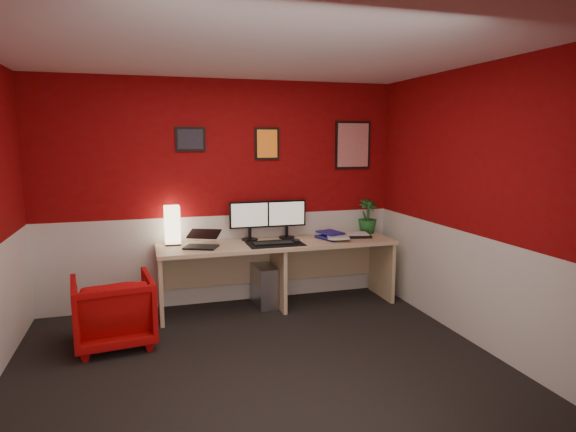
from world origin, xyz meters
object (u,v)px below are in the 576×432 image
object	(u,v)px
armchair	(113,310)
monitor_left	(250,215)
laptop	(201,238)
pc_tower	(264,285)
shoji_lamp	(172,226)
zen_tray	(355,235)
monitor_right	(287,213)
desk	(278,274)
potted_plant	(367,216)

from	to	relation	value
armchair	monitor_left	bearing A→B (deg)	-158.95
laptop	pc_tower	world-z (taller)	laptop
shoji_lamp	zen_tray	xyz separation A→B (m)	(2.05, -0.15, -0.18)
armchair	laptop	bearing A→B (deg)	-155.96
monitor_right	armchair	bearing A→B (deg)	-157.58
desk	monitor_left	bearing A→B (deg)	142.92
desk	monitor_right	size ratio (longest dim) A/B	4.48
monitor_left	zen_tray	xyz separation A→B (m)	(1.21, -0.16, -0.28)
zen_tray	armchair	world-z (taller)	zen_tray
desk	pc_tower	size ratio (longest dim) A/B	5.78
potted_plant	laptop	bearing A→B (deg)	-172.74
laptop	monitor_right	world-z (taller)	monitor_right
desk	laptop	size ratio (longest dim) A/B	7.88
laptop	zen_tray	xyz separation A→B (m)	(1.78, 0.09, -0.09)
laptop	monitor_left	bearing A→B (deg)	48.17
shoji_lamp	potted_plant	bearing A→B (deg)	0.28
desk	armchair	world-z (taller)	desk
monitor_right	zen_tray	world-z (taller)	monitor_right
zen_tray	desk	bearing A→B (deg)	-177.06
laptop	monitor_left	size ratio (longest dim) A/B	0.57
shoji_lamp	monitor_left	bearing A→B (deg)	0.30
laptop	zen_tray	distance (m)	1.79
laptop	monitor_right	bearing A→B (deg)	38.30
monitor_left	monitor_right	world-z (taller)	same
monitor_right	potted_plant	distance (m)	1.02
monitor_right	zen_tray	distance (m)	0.84
desk	shoji_lamp	xyz separation A→B (m)	(-1.12, 0.20, 0.56)
pc_tower	laptop	bearing A→B (deg)	-172.37
desk	pc_tower	xyz separation A→B (m)	(-0.14, 0.10, -0.14)
monitor_left	armchair	xyz separation A→B (m)	(-1.43, -0.77, -0.70)
pc_tower	armchair	world-z (taller)	armchair
monitor_right	pc_tower	world-z (taller)	monitor_right
shoji_lamp	laptop	size ratio (longest dim) A/B	1.21
desk	shoji_lamp	bearing A→B (deg)	169.78
shoji_lamp	laptop	bearing A→B (deg)	-42.22
shoji_lamp	pc_tower	xyz separation A→B (m)	(0.97, -0.10, -0.70)
zen_tray	pc_tower	size ratio (longest dim) A/B	0.78
monitor_left	zen_tray	bearing A→B (deg)	-7.42
laptop	monitor_right	distance (m)	1.05
laptop	potted_plant	size ratio (longest dim) A/B	0.80
pc_tower	armchair	distance (m)	1.70
shoji_lamp	armchair	world-z (taller)	shoji_lamp
monitor_right	potted_plant	world-z (taller)	monitor_right
laptop	monitor_right	size ratio (longest dim) A/B	0.57
shoji_lamp	desk	bearing A→B (deg)	-10.22
desk	zen_tray	size ratio (longest dim) A/B	7.43
pc_tower	desk	bearing A→B (deg)	-37.72
shoji_lamp	pc_tower	world-z (taller)	shoji_lamp
zen_tray	armchair	xyz separation A→B (m)	(-2.64, -0.62, -0.43)
desk	potted_plant	world-z (taller)	potted_plant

